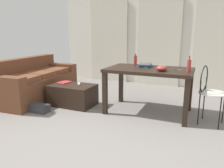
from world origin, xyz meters
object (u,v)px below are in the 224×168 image
object	(u,v)px
wire_chair	(209,88)
bowl	(162,68)
couch	(35,82)
coffee_table	(73,95)
shoebox	(39,108)
bottle_far	(135,60)
scissors	(177,70)
bottle_near	(189,66)
magazine	(64,82)
craft_table	(149,74)
book_stack	(145,65)
tv_remote_primary	(79,84)

from	to	relation	value
wire_chair	bowl	distance (m)	0.71
couch	coffee_table	size ratio (longest dim) A/B	2.39
shoebox	wire_chair	bearing A→B (deg)	13.34
bottle_far	scissors	size ratio (longest dim) A/B	1.77
shoebox	bottle_near	bearing A→B (deg)	15.24
couch	coffee_table	xyz separation A→B (m)	(0.97, -0.10, -0.13)
bottle_near	magazine	distance (m)	2.26
craft_table	bottle_near	size ratio (longest dim) A/B	5.78
couch	wire_chair	size ratio (longest dim) A/B	2.26
coffee_table	scissors	distance (m)	1.90
scissors	shoebox	world-z (taller)	scissors
bottle_far	book_stack	xyz separation A→B (m)	(0.22, -0.15, -0.06)
bottle_near	bowl	world-z (taller)	bottle_near
scissors	magazine	world-z (taller)	scissors
magazine	bottle_far	bearing A→B (deg)	26.64
bowl	shoebox	world-z (taller)	bowl
couch	scissors	xyz separation A→B (m)	(2.77, 0.08, 0.42)
craft_table	tv_remote_primary	world-z (taller)	craft_table
couch	coffee_table	world-z (taller)	couch
couch	magazine	distance (m)	0.73
coffee_table	book_stack	world-z (taller)	book_stack
shoebox	magazine	bearing A→B (deg)	82.36
coffee_table	bottle_far	size ratio (longest dim) A/B	4.03
wire_chair	magazine	bearing A→B (deg)	179.51
wire_chair	scissors	size ratio (longest dim) A/B	7.55
coffee_table	bottle_far	world-z (taller)	bottle_far
craft_table	magazine	distance (m)	1.63
bottle_far	bowl	xyz separation A→B (m)	(0.56, -0.47, -0.04)
scissors	craft_table	bearing A→B (deg)	179.95
craft_table	bottle_far	world-z (taller)	bottle_far
couch	scissors	distance (m)	2.81
wire_chair	book_stack	bearing A→B (deg)	165.58
bottle_far	bowl	world-z (taller)	bottle_far
tv_remote_primary	shoebox	bearing A→B (deg)	-157.34
couch	bottle_far	distance (m)	2.10
coffee_table	magazine	xyz separation A→B (m)	(-0.24, 0.09, 0.20)
craft_table	coffee_table	bearing A→B (deg)	-172.40
magazine	scissors	bearing A→B (deg)	12.32
wire_chair	bottle_far	bearing A→B (deg)	161.60
bottle_far	wire_chair	bearing A→B (deg)	-18.40
coffee_table	bottle_far	distance (m)	1.31
wire_chair	scissors	distance (m)	0.52
coffee_table	craft_table	xyz separation A→B (m)	(1.37, 0.18, 0.46)
bottle_far	shoebox	xyz separation A→B (m)	(-1.36, -1.02, -0.76)
book_stack	magazine	world-z (taller)	book_stack
coffee_table	bottle_near	world-z (taller)	bottle_near
bottle_far	book_stack	world-z (taller)	bottle_far
bottle_far	tv_remote_primary	size ratio (longest dim) A/B	1.14
couch	wire_chair	xyz separation A→B (m)	(3.24, -0.03, 0.22)
bottle_near	book_stack	size ratio (longest dim) A/B	0.75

